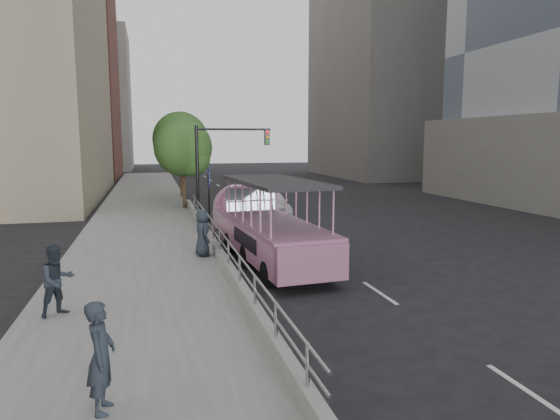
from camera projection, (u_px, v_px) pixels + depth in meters
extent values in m
plane|color=black|center=(324.00, 277.00, 16.23)|extent=(160.00, 160.00, 0.00)
cube|color=gray|center=(144.00, 228.00, 24.37)|extent=(5.50, 80.00, 0.30)
cube|color=gray|center=(220.00, 255.00, 17.31)|extent=(0.24, 30.00, 0.36)
cylinder|color=#A7A6AB|center=(308.00, 365.00, 7.65)|extent=(0.07, 0.07, 0.70)
cylinder|color=#A7A6AB|center=(276.00, 320.00, 9.56)|extent=(0.07, 0.07, 0.70)
cylinder|color=#A7A6AB|center=(255.00, 290.00, 11.48)|extent=(0.07, 0.07, 0.70)
cylinder|color=#A7A6AB|center=(240.00, 268.00, 13.40)|extent=(0.07, 0.07, 0.70)
cylinder|color=#A7A6AB|center=(229.00, 252.00, 15.31)|extent=(0.07, 0.07, 0.70)
cylinder|color=#A7A6AB|center=(220.00, 240.00, 17.23)|extent=(0.07, 0.07, 0.70)
cylinder|color=#A7A6AB|center=(213.00, 230.00, 19.15)|extent=(0.07, 0.07, 0.70)
cylinder|color=#A7A6AB|center=(207.00, 221.00, 21.07)|extent=(0.07, 0.07, 0.70)
cylinder|color=#A7A6AB|center=(202.00, 215.00, 22.98)|extent=(0.07, 0.07, 0.70)
cylinder|color=#A7A6AB|center=(198.00, 209.00, 24.90)|extent=(0.07, 0.07, 0.70)
cylinder|color=#A7A6AB|center=(195.00, 204.00, 26.82)|extent=(0.07, 0.07, 0.70)
cylinder|color=#A7A6AB|center=(220.00, 240.00, 17.23)|extent=(0.06, 22.00, 0.06)
cylinder|color=#A7A6AB|center=(220.00, 230.00, 17.19)|extent=(0.06, 22.00, 0.06)
cylinder|color=black|center=(268.00, 274.00, 15.10)|extent=(0.37, 0.82, 0.80)
cylinder|color=black|center=(327.00, 269.00, 15.73)|extent=(0.37, 0.82, 0.80)
cylinder|color=black|center=(247.00, 256.00, 17.42)|extent=(0.37, 0.82, 0.80)
cylinder|color=black|center=(299.00, 252.00, 18.05)|extent=(0.37, 0.82, 0.80)
cylinder|color=black|center=(230.00, 242.00, 19.74)|extent=(0.37, 0.82, 0.80)
cylinder|color=black|center=(277.00, 239.00, 20.37)|extent=(0.37, 0.82, 0.80)
cube|color=#C0799E|center=(272.00, 239.00, 17.83)|extent=(2.77, 7.40, 1.10)
cube|color=#C0799E|center=(241.00, 216.00, 21.77)|extent=(2.31, 2.04, 1.38)
cylinder|color=#C0799E|center=(237.00, 208.00, 22.44)|extent=(2.12, 0.78, 2.08)
cube|color=#844D6E|center=(312.00, 264.00, 14.31)|extent=(2.23, 0.48, 1.10)
cube|color=#844D6E|center=(271.00, 222.00, 17.74)|extent=(2.90, 7.67, 0.11)
cube|color=black|center=(275.00, 182.00, 17.21)|extent=(2.80, 6.00, 0.12)
cube|color=#85959D|center=(251.00, 199.00, 20.19)|extent=(2.04, 0.35, 0.93)
cube|color=#C0799E|center=(248.00, 204.00, 20.60)|extent=(2.01, 1.03, 0.44)
imported|color=silver|center=(272.00, 203.00, 29.44)|extent=(1.70, 4.22, 1.44)
imported|color=#242B35|center=(101.00, 357.00, 7.54)|extent=(0.49, 0.69, 1.75)
imported|color=#242B35|center=(57.00, 280.00, 11.75)|extent=(1.04, 1.00, 1.69)
imported|color=#242B35|center=(202.00, 233.00, 17.79)|extent=(0.72, 0.92, 1.67)
cylinder|color=black|center=(209.00, 201.00, 24.98)|extent=(0.09, 0.09, 2.77)
cube|color=navy|center=(208.00, 178.00, 24.82)|extent=(0.04, 0.69, 1.00)
cube|color=silver|center=(209.00, 178.00, 24.83)|extent=(0.02, 0.44, 0.61)
cylinder|color=black|center=(197.00, 174.00, 27.13)|extent=(0.18, 0.18, 5.20)
cylinder|color=black|center=(233.00, 129.00, 27.29)|extent=(4.20, 0.12, 0.12)
cube|color=black|center=(267.00, 138.00, 27.82)|extent=(0.28, 0.22, 0.85)
sphere|color=red|center=(267.00, 132.00, 27.66)|extent=(0.16, 0.16, 0.16)
cylinder|color=#362318|center=(184.00, 187.00, 30.51)|extent=(0.22, 0.22, 3.08)
sphere|color=#2D5823|center=(183.00, 148.00, 30.17)|extent=(3.52, 3.52, 3.52)
sphere|color=#2D5823|center=(191.00, 157.00, 30.06)|extent=(2.42, 2.42, 2.42)
cylinder|color=#362318|center=(182.00, 177.00, 36.28)|extent=(0.22, 0.22, 3.47)
sphere|color=#2D5823|center=(180.00, 139.00, 35.90)|extent=(3.97, 3.97, 3.97)
sphere|color=#2D5823|center=(187.00, 148.00, 35.80)|extent=(2.73, 2.73, 2.73)
cube|color=brown|center=(31.00, 63.00, 55.95)|extent=(18.00, 16.00, 26.00)
cube|color=gray|center=(412.00, 44.00, 60.71)|extent=(20.00, 20.00, 32.00)
cube|color=gray|center=(72.00, 101.00, 72.20)|extent=(16.00, 14.00, 20.00)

